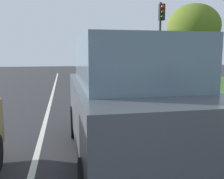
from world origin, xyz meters
TOP-DOWN VIEW (x-y plane):
  - ground_plane at (0.00, 14.00)m, footprint 60.00×60.00m
  - lane_line_center at (-0.70, 14.00)m, footprint 0.12×32.00m
  - lane_line_right_edge at (3.60, 14.00)m, footprint 0.12×32.00m
  - curb_right at (4.10, 14.00)m, footprint 0.24×48.00m
  - car_suv_ahead at (1.00, 8.67)m, footprint 1.99×4.51m
  - traffic_light_near_right at (5.44, 18.28)m, footprint 0.32×0.50m
  - tree_roadside_far at (8.70, 20.50)m, footprint 3.56×3.56m

SIDE VIEW (x-z plane):
  - ground_plane at x=0.00m, z-range 0.00..0.00m
  - lane_line_center at x=-0.70m, z-range 0.00..0.01m
  - lane_line_right_edge at x=3.60m, z-range 0.00..0.01m
  - curb_right at x=4.10m, z-range 0.00..0.12m
  - car_suv_ahead at x=1.00m, z-range 0.03..2.31m
  - traffic_light_near_right at x=5.44m, z-range 0.92..5.82m
  - tree_roadside_far at x=8.70m, z-range 1.14..6.47m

